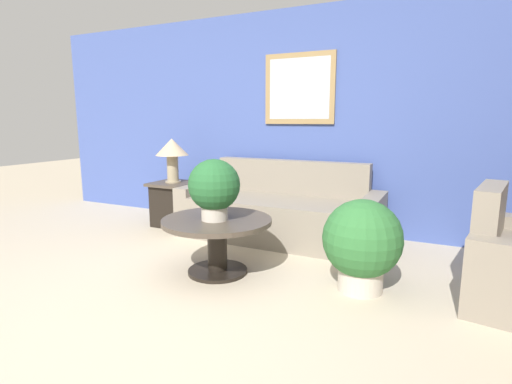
# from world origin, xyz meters

# --- Properties ---
(ground_plane) EXTENTS (20.00, 20.00, 0.00)m
(ground_plane) POSITION_xyz_m (0.00, 0.00, 0.00)
(ground_plane) COLOR #BCAD93
(wall_back) EXTENTS (7.68, 0.09, 2.60)m
(wall_back) POSITION_xyz_m (-0.00, 2.67, 1.31)
(wall_back) COLOR #42569E
(wall_back) RESTS_ON ground_plane
(couch_main) EXTENTS (2.22, 0.90, 0.85)m
(couch_main) POSITION_xyz_m (-0.10, 2.13, 0.29)
(couch_main) COLOR gray
(couch_main) RESTS_ON ground_plane
(coffee_table) EXTENTS (0.95, 0.95, 0.49)m
(coffee_table) POSITION_xyz_m (-0.18, 0.91, 0.35)
(coffee_table) COLOR black
(coffee_table) RESTS_ON ground_plane
(side_table) EXTENTS (0.51, 0.51, 0.55)m
(side_table) POSITION_xyz_m (-1.52, 2.06, 0.28)
(side_table) COLOR black
(side_table) RESTS_ON ground_plane
(table_lamp) EXTENTS (0.41, 0.41, 0.55)m
(table_lamp) POSITION_xyz_m (-1.52, 2.06, 0.94)
(table_lamp) COLOR tan
(table_lamp) RESTS_ON side_table
(potted_plant_on_table) EXTENTS (0.44, 0.44, 0.52)m
(potted_plant_on_table) POSITION_xyz_m (-0.17, 0.87, 0.77)
(potted_plant_on_table) COLOR beige
(potted_plant_on_table) RESTS_ON coffee_table
(potted_plant_floor) EXTENTS (0.61, 0.61, 0.73)m
(potted_plant_floor) POSITION_xyz_m (1.02, 1.09, 0.39)
(potted_plant_floor) COLOR beige
(potted_plant_floor) RESTS_ON ground_plane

